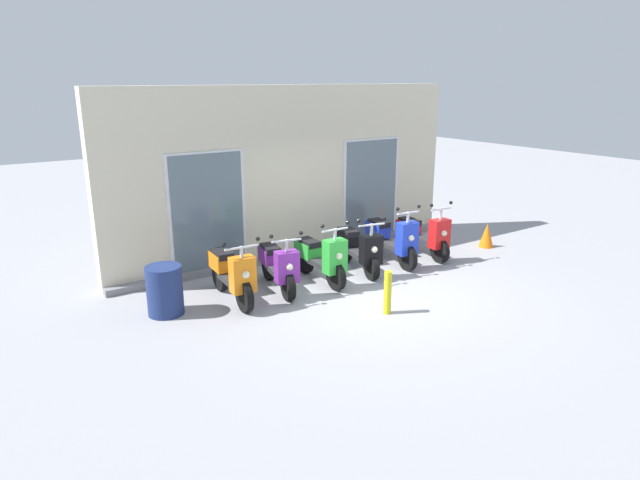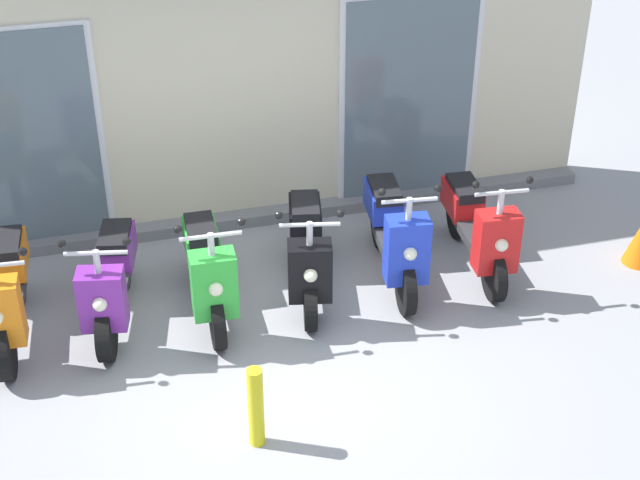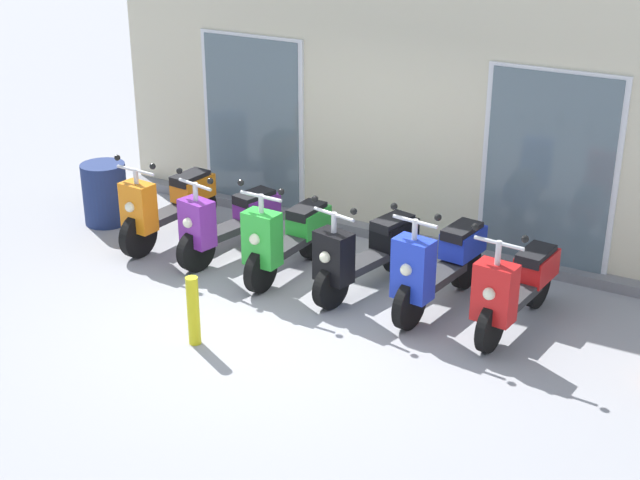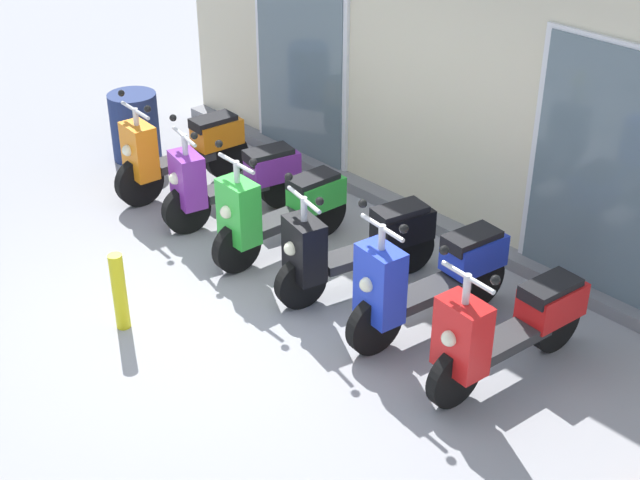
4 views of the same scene
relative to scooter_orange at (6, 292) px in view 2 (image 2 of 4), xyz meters
The scene contains 9 objects.
ground_plane 2.45m from the scooter_orange, 24.42° to the right, with size 40.00×40.00×0.00m, color #939399.
storefront_facade 2.97m from the scooter_orange, 36.63° to the left, with size 7.82×0.50×3.44m.
scooter_orange is the anchor object (origin of this frame).
scooter_purple 0.89m from the scooter_orange, ahead, with size 0.67×1.55×1.15m.
scooter_green 1.72m from the scooter_orange, ahead, with size 0.58×1.55×1.21m.
scooter_black 2.66m from the scooter_orange, ahead, with size 0.70×1.60×1.16m.
scooter_blue 3.49m from the scooter_orange, ahead, with size 0.57×1.66×1.26m.
scooter_red 4.33m from the scooter_orange, ahead, with size 0.56×1.62×1.23m.
curb_bollard 2.56m from the scooter_orange, 45.92° to the right, with size 0.12×0.12×0.70m, color yellow.
Camera 2 is at (-1.35, -6.13, 5.10)m, focal length 53.42 mm.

